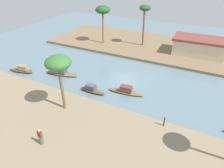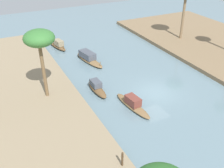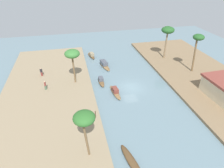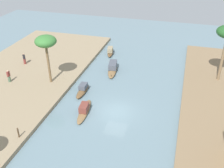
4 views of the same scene
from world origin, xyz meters
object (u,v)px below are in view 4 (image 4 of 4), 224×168
object	(u,v)px
sampan_with_red_awning	(83,90)
mooring_post	(18,133)
sampan_midstream	(84,110)
sampan_foreground	(113,68)
person_on_near_bank	(9,77)
palm_tree_left_near	(46,42)
sampan_with_tall_canopy	(110,51)
person_by_mooring	(24,59)

from	to	relation	value
sampan_with_red_awning	mooring_post	size ratio (longest dim) A/B	3.43
sampan_midstream	sampan_foreground	world-z (taller)	sampan_foreground
person_on_near_bank	mooring_post	distance (m)	11.79
sampan_with_red_awning	sampan_midstream	bearing A→B (deg)	22.36
sampan_with_red_awning	person_on_near_bank	distance (m)	9.99
palm_tree_left_near	sampan_with_tall_canopy	bearing A→B (deg)	158.93
sampan_with_tall_canopy	sampan_foreground	world-z (taller)	sampan_with_tall_canopy
sampan_foreground	person_on_near_bank	bearing A→B (deg)	-67.50
sampan_midstream	person_on_near_bank	world-z (taller)	person_on_near_bank
person_on_near_bank	person_by_mooring	xyz separation A→B (m)	(-5.39, -1.07, -0.02)
sampan_foreground	mooring_post	distance (m)	17.50
mooring_post	palm_tree_left_near	bearing A→B (deg)	-168.57
palm_tree_left_near	sampan_foreground	bearing A→B (deg)	132.57
sampan_foreground	person_by_mooring	size ratio (longest dim) A/B	3.20
person_on_near_bank	person_by_mooring	size ratio (longest dim) A/B	1.01
sampan_with_red_awning	person_by_mooring	size ratio (longest dim) A/B	2.19
sampan_with_tall_canopy	sampan_with_red_awning	bearing A→B (deg)	-10.70
sampan_with_tall_canopy	person_by_mooring	distance (m)	13.60
sampan_midstream	palm_tree_left_near	size ratio (longest dim) A/B	0.76
person_on_near_bank	sampan_with_tall_canopy	bearing A→B (deg)	145.04
sampan_midstream	mooring_post	size ratio (longest dim) A/B	4.49
mooring_post	person_by_mooring	bearing A→B (deg)	-150.12
sampan_with_tall_canopy	palm_tree_left_near	bearing A→B (deg)	-32.33
sampan_midstream	palm_tree_left_near	xyz separation A→B (m)	(-4.72, -6.51, 5.55)
sampan_with_tall_canopy	sampan_foreground	bearing A→B (deg)	8.10
sampan_with_tall_canopy	sampan_with_red_awning	xyz separation A→B (m)	(12.74, 0.13, -0.04)
person_on_near_bank	mooring_post	world-z (taller)	person_on_near_bank
sampan_with_tall_canopy	person_on_near_bank	distance (m)	16.73
palm_tree_left_near	sampan_midstream	bearing A→B (deg)	54.05
sampan_midstream	palm_tree_left_near	distance (m)	9.77
sampan_foreground	palm_tree_left_near	size ratio (longest dim) A/B	0.85
sampan_midstream	person_by_mooring	world-z (taller)	person_by_mooring
person_on_near_bank	palm_tree_left_near	bearing A→B (deg)	107.19
sampan_midstream	palm_tree_left_near	bearing A→B (deg)	-132.16
sampan_with_tall_canopy	person_on_near_bank	xyz separation A→B (m)	(13.54, -9.80, 0.75)
person_on_near_bank	person_by_mooring	world-z (taller)	person_on_near_bank
sampan_with_red_awning	sampan_foreground	size ratio (longest dim) A/B	0.69
mooring_post	palm_tree_left_near	distance (m)	12.01
sampan_foreground	person_by_mooring	bearing A→B (deg)	-90.40
sampan_with_tall_canopy	sampan_midstream	bearing A→B (deg)	-4.88
sampan_with_red_awning	person_by_mooring	world-z (taller)	person_by_mooring
sampan_foreground	person_by_mooring	world-z (taller)	person_by_mooring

